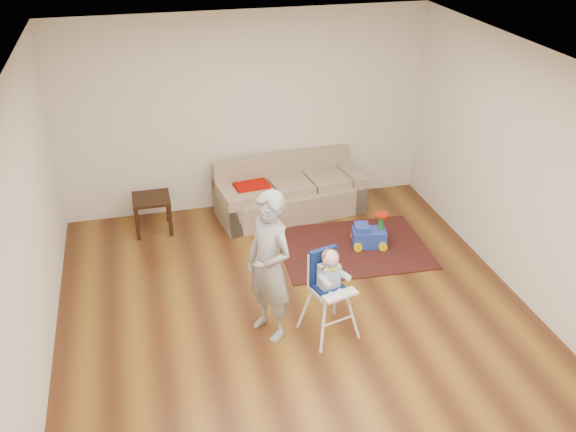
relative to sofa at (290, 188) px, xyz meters
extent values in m
plane|color=#4A2613|center=(-0.50, -2.30, -0.38)|extent=(5.50, 5.50, 0.00)
cube|color=white|center=(-0.50, 0.45, 0.97)|extent=(5.00, 0.04, 2.70)
cube|color=white|center=(-3.00, -2.30, 0.97)|extent=(0.04, 5.50, 2.70)
cube|color=white|center=(2.00, -2.30, 0.97)|extent=(0.04, 5.50, 2.70)
cube|color=white|center=(-0.50, -2.30, 2.32)|extent=(5.00, 5.50, 0.04)
cube|color=#A90C02|center=(-0.54, -0.04, 0.12)|extent=(0.48, 0.34, 0.04)
cube|color=black|center=(0.54, -1.13, -0.38)|extent=(1.89, 1.46, 0.01)
sphere|color=blue|center=(-0.02, -1.39, -0.29)|extent=(0.16, 0.16, 0.16)
cylinder|color=blue|center=(-0.32, -2.75, 0.50)|extent=(0.04, 0.12, 0.01)
imported|color=gray|center=(-0.84, -2.50, 0.41)|extent=(0.61, 0.69, 1.59)
camera|label=1|loc=(-1.95, -7.67, 3.80)|focal=40.00mm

